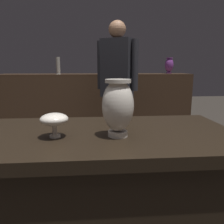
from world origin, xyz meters
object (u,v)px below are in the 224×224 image
object	(u,v)px
visitor_center_back	(117,83)
shelf_vase_left	(58,66)
vase_centerpiece	(118,106)
shelf_vase_far_right	(169,65)
vase_tall_behind	(54,120)

from	to	relation	value
visitor_center_back	shelf_vase_left	bearing A→B (deg)	-15.23
vase_centerpiece	shelf_vase_far_right	world-z (taller)	shelf_vase_far_right
shelf_vase_far_right	visitor_center_back	xyz separation A→B (m)	(-0.84, -0.81, -0.20)
vase_tall_behind	shelf_vase_left	xyz separation A→B (m)	(-0.30, 2.24, 0.22)
shelf_vase_left	visitor_center_back	size ratio (longest dim) A/B	0.14
visitor_center_back	vase_tall_behind	bearing A→B (deg)	104.62
shelf_vase_far_right	shelf_vase_left	size ratio (longest dim) A/B	0.99
shelf_vase_left	shelf_vase_far_right	bearing A→B (deg)	2.52
vase_centerpiece	shelf_vase_left	size ratio (longest dim) A/B	1.09
vase_centerpiece	visitor_center_back	distance (m)	1.52
shelf_vase_left	vase_centerpiece	bearing A→B (deg)	-75.91
visitor_center_back	shelf_vase_far_right	bearing A→B (deg)	-105.62
shelf_vase_far_right	visitor_center_back	distance (m)	1.18
shelf_vase_far_right	shelf_vase_left	bearing A→B (deg)	-177.48
shelf_vase_left	visitor_center_back	xyz separation A→B (m)	(0.72, -0.74, -0.18)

